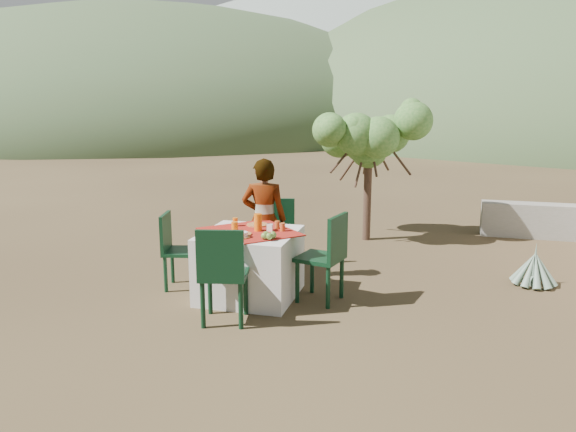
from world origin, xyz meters
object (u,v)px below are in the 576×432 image
object	(u,v)px
chair_near	(223,271)
agave	(534,269)
table	(250,264)
shrub_tree	(373,144)
person	(264,219)
chair_left	(176,247)
chair_right	(327,254)
juice_pitcher	(258,222)
chair_far	(278,230)

from	to	relation	value
chair_near	agave	distance (m)	3.82
table	chair_near	world-z (taller)	chair_near
chair_near	shrub_tree	size ratio (longest dim) A/B	0.52
person	chair_near	bearing A→B (deg)	82.44
table	chair_left	world-z (taller)	chair_left
person	shrub_tree	size ratio (longest dim) A/B	0.79
chair_right	agave	xyz separation A→B (m)	(2.30, 1.21, -0.36)
chair_near	chair_left	bearing A→B (deg)	-55.44
table	chair_right	size ratio (longest dim) A/B	1.31
person	juice_pitcher	xyz separation A→B (m)	(0.13, -0.62, 0.11)
shrub_tree	person	bearing A→B (deg)	-114.04
person	agave	distance (m)	3.32
table	shrub_tree	world-z (taller)	shrub_tree
person	chair_left	bearing A→B (deg)	24.28
person	agave	bearing A→B (deg)	-178.57
chair_left	agave	xyz separation A→B (m)	(4.12, 1.20, -0.30)
chair_right	juice_pitcher	distance (m)	0.84
chair_left	agave	distance (m)	4.30
chair_far	agave	world-z (taller)	chair_far
juice_pitcher	chair_right	bearing A→B (deg)	1.32
chair_right	person	world-z (taller)	person
chair_left	person	size ratio (longest dim) A/B	0.60
chair_left	shrub_tree	xyz separation A→B (m)	(1.94, 2.93, 1.01)
person	agave	world-z (taller)	person
juice_pitcher	chair_near	bearing A→B (deg)	-95.34
chair_near	agave	xyz separation A→B (m)	(3.17, 2.10, -0.36)
chair_near	chair_right	world-z (taller)	chair_near
chair_near	person	distance (m)	1.51
chair_far	chair_near	xyz separation A→B (m)	(0.00, -1.98, 0.05)
table	agave	xyz separation A→B (m)	(3.17, 1.27, -0.19)
table	chair_near	distance (m)	0.85
chair_near	chair_right	bearing A→B (deg)	-146.11
chair_left	person	bearing A→B (deg)	-69.47
chair_left	chair_right	xyz separation A→B (m)	(1.81, -0.00, 0.05)
juice_pitcher	table	bearing A→B (deg)	-152.66
chair_right	agave	distance (m)	2.62
chair_far	shrub_tree	bearing A→B (deg)	48.96
shrub_tree	juice_pitcher	size ratio (longest dim) A/B	9.89
chair_far	chair_right	distance (m)	1.39
table	shrub_tree	size ratio (longest dim) A/B	0.68
chair_right	shrub_tree	world-z (taller)	shrub_tree
agave	shrub_tree	bearing A→B (deg)	141.60
chair_far	agave	bearing A→B (deg)	-10.42
chair_near	shrub_tree	distance (m)	4.06
table	person	world-z (taller)	person
chair_right	juice_pitcher	xyz separation A→B (m)	(-0.78, -0.02, 0.31)
chair_right	agave	world-z (taller)	chair_right
table	shrub_tree	distance (m)	3.35
chair_far	chair_right	bearing A→B (deg)	-63.90
chair_right	shrub_tree	bearing A→B (deg)	-169.25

